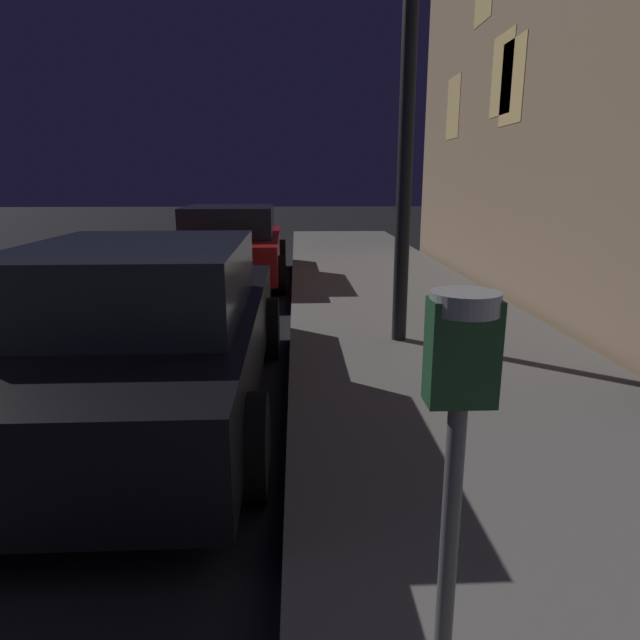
{
  "coord_description": "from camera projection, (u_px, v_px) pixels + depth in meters",
  "views": [
    {
      "loc": [
        4.08,
        -1.55,
        1.9
      ],
      "look_at": [
        4.23,
        1.99,
        0.99
      ],
      "focal_mm": 30.96,
      "sensor_mm": 36.0,
      "label": 1
    }
  ],
  "objects": [
    {
      "name": "car_red",
      "position": [
        231.0,
        245.0,
        10.45
      ],
      "size": [
        2.1,
        4.22,
        1.43
      ],
      "color": "maroon",
      "rests_on": "ground"
    },
    {
      "name": "parking_meter",
      "position": [
        458.0,
        415.0,
        1.56
      ],
      "size": [
        0.19,
        0.19,
        1.46
      ],
      "color": "#59595B",
      "rests_on": "sidewalk"
    },
    {
      "name": "car_black",
      "position": [
        147.0,
        330.0,
        4.5
      ],
      "size": [
        2.1,
        4.48,
        1.43
      ],
      "color": "black",
      "rests_on": "ground"
    }
  ]
}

